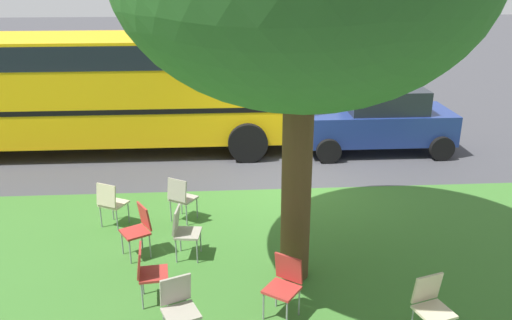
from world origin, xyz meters
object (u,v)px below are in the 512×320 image
chair_3 (431,303)px  chair_7 (111,201)px  chair_6 (148,270)px  parked_car (379,119)px  school_bus (86,82)px  chair_1 (181,196)px  chair_4 (179,305)px  chair_5 (284,282)px  chair_0 (183,229)px  chair_2 (139,227)px

chair_3 → chair_7: 5.71m
chair_6 → parked_car: (-5.08, -6.24, 0.32)m
chair_7 → school_bus: school_bus is taller
chair_6 → chair_1: bearing=-96.8°
chair_4 → chair_5: (-1.38, -0.41, 0.00)m
chair_7 → school_bus: size_ratio=0.08×
chair_0 → parked_car: parked_car is taller
chair_4 → school_bus: 8.30m
chair_3 → chair_5: (1.79, -0.60, 0.00)m
parked_car → chair_7: bearing=32.9°
chair_0 → chair_5: (-1.45, 1.62, 0.00)m
chair_2 → chair_4: 2.30m
parked_car → chair_0: bearing=47.3°
chair_3 → chair_6: same height
chair_0 → parked_car: (-4.66, -5.05, 0.32)m
chair_7 → chair_0: bearing=140.0°
school_bus → chair_0: bearing=115.6°
chair_7 → parked_car: 7.19m
chair_1 → chair_2: bearing=62.8°
chair_0 → chair_7: 1.79m
chair_6 → parked_car: bearing=-129.1°
school_bus → parked_car: bearing=175.1°
chair_5 → chair_7: (2.83, -2.77, 0.00)m
chair_2 → chair_3: size_ratio=1.00×
chair_0 → chair_1: (0.12, -1.29, 0.00)m
chair_7 → chair_3: bearing=143.9°
chair_2 → chair_1: bearing=-117.2°
chair_1 → chair_4: size_ratio=1.00×
chair_2 → chair_6: size_ratio=1.00×
chair_3 → chair_0: bearing=-34.4°
parked_car → school_bus: 7.46m
chair_3 → chair_7: (4.62, -3.37, 0.00)m
chair_6 → chair_7: same height
chair_7 → school_bus: 4.88m
chair_2 → school_bus: size_ratio=0.08×
chair_3 → chair_5: same height
school_bus → chair_2: bearing=109.8°
chair_0 → chair_6: (0.42, 1.19, 0.00)m
chair_5 → chair_7: same height
chair_4 → chair_6: bearing=-60.0°
chair_2 → chair_5: size_ratio=1.00×
chair_7 → parked_car: bearing=-147.1°
chair_6 → parked_car: 8.05m
chair_4 → chair_7: (1.44, -3.19, 0.00)m
school_bus → chair_7: bearing=106.6°
chair_1 → chair_2: 1.32m
chair_2 → chair_4: bearing=110.3°
parked_car → school_bus: size_ratio=0.36×
chair_3 → school_bus: 9.97m
chair_4 → chair_7: same height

